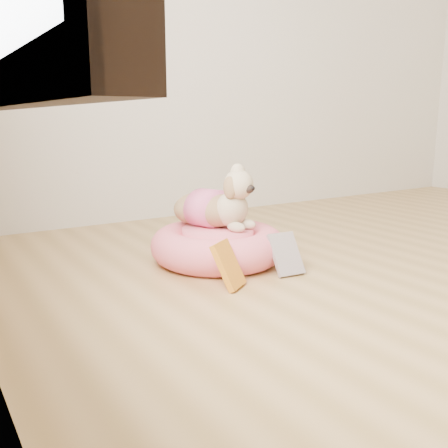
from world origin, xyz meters
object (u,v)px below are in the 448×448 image
book_yellow (228,265)px  book_white (286,254)px  pet_bed (218,246)px  dog (217,194)px

book_yellow → book_white: (0.30, 0.02, -0.01)m
book_yellow → pet_bed: bearing=30.6°
book_yellow → book_white: bearing=-29.5°
dog → book_white: size_ratio=2.14×
pet_bed → dog: 0.23m
book_white → pet_bed: bearing=121.9°
dog → book_yellow: (-0.16, -0.34, -0.21)m
pet_bed → book_yellow: (-0.15, -0.32, 0.01)m
book_yellow → book_white: book_yellow is taller
dog → book_yellow: bearing=-136.2°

